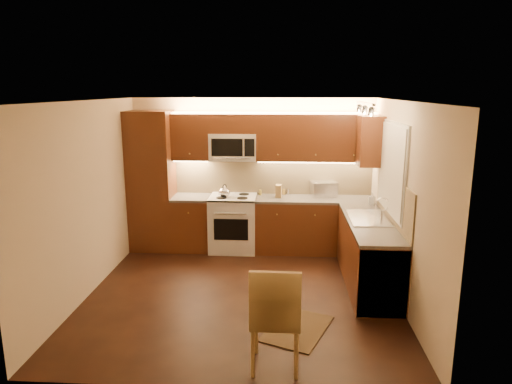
# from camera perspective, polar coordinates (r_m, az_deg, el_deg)

# --- Properties ---
(floor) EXTENTS (4.00, 4.00, 0.01)m
(floor) POSITION_cam_1_polar(r_m,az_deg,el_deg) (6.22, -1.73, -12.43)
(floor) COLOR black
(floor) RESTS_ON ground
(ceiling) EXTENTS (4.00, 4.00, 0.01)m
(ceiling) POSITION_cam_1_polar(r_m,az_deg,el_deg) (5.63, -1.91, 11.27)
(ceiling) COLOR beige
(ceiling) RESTS_ON ground
(wall_back) EXTENTS (4.00, 0.01, 2.50)m
(wall_back) POSITION_cam_1_polar(r_m,az_deg,el_deg) (7.75, -0.44, 2.37)
(wall_back) COLOR #C5B090
(wall_back) RESTS_ON ground
(wall_front) EXTENTS (4.00, 0.01, 2.50)m
(wall_front) POSITION_cam_1_polar(r_m,az_deg,el_deg) (3.90, -4.57, -8.22)
(wall_front) COLOR #C5B090
(wall_front) RESTS_ON ground
(wall_left) EXTENTS (0.01, 4.00, 2.50)m
(wall_left) POSITION_cam_1_polar(r_m,az_deg,el_deg) (6.30, -20.23, -0.83)
(wall_left) COLOR #C5B090
(wall_left) RESTS_ON ground
(wall_right) EXTENTS (0.01, 4.00, 2.50)m
(wall_right) POSITION_cam_1_polar(r_m,az_deg,el_deg) (5.96, 17.72, -1.40)
(wall_right) COLOR #C5B090
(wall_right) RESTS_ON ground
(pantry) EXTENTS (0.70, 0.60, 2.30)m
(pantry) POSITION_cam_1_polar(r_m,az_deg,el_deg) (7.77, -12.84, 1.32)
(pantry) COLOR #45260E
(pantry) RESTS_ON floor
(base_cab_back_left) EXTENTS (0.62, 0.60, 0.86)m
(base_cab_back_left) POSITION_cam_1_polar(r_m,az_deg,el_deg) (7.78, -7.90, -3.92)
(base_cab_back_left) COLOR #45260E
(base_cab_back_left) RESTS_ON floor
(counter_back_left) EXTENTS (0.62, 0.60, 0.04)m
(counter_back_left) POSITION_cam_1_polar(r_m,az_deg,el_deg) (7.67, -8.00, -0.70)
(counter_back_left) COLOR #353330
(counter_back_left) RESTS_ON base_cab_back_left
(base_cab_back_right) EXTENTS (1.92, 0.60, 0.86)m
(base_cab_back_right) POSITION_cam_1_polar(r_m,az_deg,el_deg) (7.65, 7.23, -4.20)
(base_cab_back_right) COLOR #45260E
(base_cab_back_right) RESTS_ON floor
(counter_back_right) EXTENTS (1.92, 0.60, 0.04)m
(counter_back_right) POSITION_cam_1_polar(r_m,az_deg,el_deg) (7.53, 7.32, -0.92)
(counter_back_right) COLOR #353330
(counter_back_right) RESTS_ON base_cab_back_right
(base_cab_right) EXTENTS (0.60, 2.00, 0.86)m
(base_cab_right) POSITION_cam_1_polar(r_m,az_deg,el_deg) (6.50, 13.80, -7.54)
(base_cab_right) COLOR #45260E
(base_cab_right) RESTS_ON floor
(counter_right) EXTENTS (0.60, 2.00, 0.04)m
(counter_right) POSITION_cam_1_polar(r_m,az_deg,el_deg) (6.36, 14.01, -3.74)
(counter_right) COLOR #353330
(counter_right) RESTS_ON base_cab_right
(dishwasher) EXTENTS (0.58, 0.60, 0.84)m
(dishwasher) POSITION_cam_1_polar(r_m,az_deg,el_deg) (5.86, 14.99, -9.89)
(dishwasher) COLOR silver
(dishwasher) RESTS_ON floor
(backsplash_back) EXTENTS (3.30, 0.02, 0.60)m
(backsplash_back) POSITION_cam_1_polar(r_m,az_deg,el_deg) (7.73, 2.14, 1.96)
(backsplash_back) COLOR tan
(backsplash_back) RESTS_ON wall_back
(backsplash_right) EXTENTS (0.02, 2.00, 0.60)m
(backsplash_right) POSITION_cam_1_polar(r_m,az_deg,el_deg) (6.34, 16.74, -0.96)
(backsplash_right) COLOR tan
(backsplash_right) RESTS_ON wall_right
(upper_cab_back_left) EXTENTS (0.62, 0.35, 0.75)m
(upper_cab_back_left) POSITION_cam_1_polar(r_m,az_deg,el_deg) (7.62, -8.04, 6.82)
(upper_cab_back_left) COLOR #45260E
(upper_cab_back_left) RESTS_ON wall_back
(upper_cab_back_right) EXTENTS (1.92, 0.35, 0.75)m
(upper_cab_back_right) POSITION_cam_1_polar(r_m,az_deg,el_deg) (7.49, 7.47, 6.73)
(upper_cab_back_right) COLOR #45260E
(upper_cab_back_right) RESTS_ON wall_back
(upper_cab_bridge) EXTENTS (0.76, 0.35, 0.31)m
(upper_cab_bridge) POSITION_cam_1_polar(r_m,az_deg,el_deg) (7.50, -2.86, 8.52)
(upper_cab_bridge) COLOR #45260E
(upper_cab_bridge) RESTS_ON wall_back
(upper_cab_right_corner) EXTENTS (0.35, 0.50, 0.75)m
(upper_cab_right_corner) POSITION_cam_1_polar(r_m,az_deg,el_deg) (7.16, 14.01, 6.20)
(upper_cab_right_corner) COLOR #45260E
(upper_cab_right_corner) RESTS_ON wall_right
(stove) EXTENTS (0.76, 0.65, 0.92)m
(stove) POSITION_cam_1_polar(r_m,az_deg,el_deg) (7.64, -2.85, -3.88)
(stove) COLOR silver
(stove) RESTS_ON floor
(microwave) EXTENTS (0.76, 0.38, 0.44)m
(microwave) POSITION_cam_1_polar(r_m,az_deg,el_deg) (7.52, -2.84, 5.66)
(microwave) COLOR silver
(microwave) RESTS_ON wall_back
(window_frame) EXTENTS (0.03, 1.44, 1.24)m
(window_frame) POSITION_cam_1_polar(r_m,az_deg,el_deg) (6.41, 16.63, 2.83)
(window_frame) COLOR silver
(window_frame) RESTS_ON wall_right
(window_blinds) EXTENTS (0.02, 1.36, 1.16)m
(window_blinds) POSITION_cam_1_polar(r_m,az_deg,el_deg) (6.40, 16.45, 2.84)
(window_blinds) COLOR silver
(window_blinds) RESTS_ON wall_right
(sink) EXTENTS (0.52, 0.86, 0.15)m
(sink) POSITION_cam_1_polar(r_m,az_deg,el_deg) (6.48, 13.82, -2.56)
(sink) COLOR silver
(sink) RESTS_ON counter_right
(faucet) EXTENTS (0.20, 0.04, 0.30)m
(faucet) POSITION_cam_1_polar(r_m,az_deg,el_deg) (6.50, 15.42, -1.93)
(faucet) COLOR silver
(faucet) RESTS_ON counter_right
(track_light_bar) EXTENTS (0.04, 1.20, 0.03)m
(track_light_bar) POSITION_cam_1_polar(r_m,az_deg,el_deg) (6.09, 13.40, 10.67)
(track_light_bar) COLOR silver
(track_light_bar) RESTS_ON ceiling
(kettle) EXTENTS (0.24, 0.24, 0.22)m
(kettle) POSITION_cam_1_polar(r_m,az_deg,el_deg) (7.45, -3.95, 0.19)
(kettle) COLOR silver
(kettle) RESTS_ON stove
(toaster_oven) EXTENTS (0.46, 0.37, 0.24)m
(toaster_oven) POSITION_cam_1_polar(r_m,az_deg,el_deg) (7.67, 8.41, 0.39)
(toaster_oven) COLOR silver
(toaster_oven) RESTS_ON counter_back_right
(knife_block) EXTENTS (0.11, 0.16, 0.21)m
(knife_block) POSITION_cam_1_polar(r_m,az_deg,el_deg) (7.52, 2.83, 0.13)
(knife_block) COLOR #A57D4A
(knife_block) RESTS_ON counter_back_right
(spice_jar_a) EXTENTS (0.05, 0.05, 0.09)m
(spice_jar_a) POSITION_cam_1_polar(r_m,az_deg,el_deg) (7.74, 0.56, 0.04)
(spice_jar_a) COLOR silver
(spice_jar_a) RESTS_ON counter_back_right
(spice_jar_b) EXTENTS (0.06, 0.06, 0.09)m
(spice_jar_b) POSITION_cam_1_polar(r_m,az_deg,el_deg) (7.68, 0.54, -0.05)
(spice_jar_b) COLOR olive
(spice_jar_b) RESTS_ON counter_back_right
(spice_jar_c) EXTENTS (0.06, 0.06, 0.09)m
(spice_jar_c) POSITION_cam_1_polar(r_m,az_deg,el_deg) (7.73, 4.00, 0.03)
(spice_jar_c) COLOR silver
(spice_jar_c) RESTS_ON counter_back_right
(spice_jar_d) EXTENTS (0.05, 0.05, 0.09)m
(spice_jar_d) POSITION_cam_1_polar(r_m,az_deg,el_deg) (7.73, 3.50, 0.03)
(spice_jar_d) COLOR olive
(spice_jar_d) RESTS_ON counter_back_right
(soap_bottle) EXTENTS (0.11, 0.11, 0.19)m
(soap_bottle) POSITION_cam_1_polar(r_m,az_deg,el_deg) (7.27, 14.24, -0.80)
(soap_bottle) COLOR silver
(soap_bottle) RESTS_ON counter_right
(rug) EXTENTS (0.88, 1.04, 0.01)m
(rug) POSITION_cam_1_polar(r_m,az_deg,el_deg) (5.39, 5.20, -16.57)
(rug) COLOR black
(rug) RESTS_ON floor
(dining_chair) EXTENTS (0.48, 0.48, 1.06)m
(dining_chair) POSITION_cam_1_polar(r_m,az_deg,el_deg) (4.52, 2.45, -15.10)
(dining_chair) COLOR #A57D4A
(dining_chair) RESTS_ON floor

